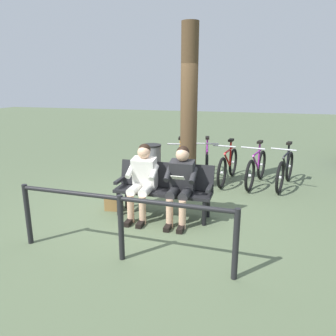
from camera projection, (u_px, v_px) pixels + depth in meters
The scene contains 13 objects.
ground_plane at pixel (154, 212), 5.55m from camera, with size 40.00×40.00×0.00m, color #566647.
bench at pixel (164, 185), 5.33m from camera, with size 1.60×0.49×0.87m.
person_reading at pixel (181, 181), 5.05m from camera, with size 0.49×0.77×1.20m.
person_companion at pixel (143, 178), 5.23m from camera, with size 0.49×0.77×1.20m.
handbag at pixel (114, 204), 5.60m from camera, with size 0.30×0.14×0.24m, color olive.
tree_trunk at pixel (189, 111), 6.31m from camera, with size 0.33×0.33×3.25m, color #4C3823.
litter_bin at pixel (152, 164), 7.02m from camera, with size 0.41×0.41×0.87m.
bicycle_red at pixel (285, 170), 6.82m from camera, with size 0.57×1.64×0.94m.
bicycle_silver at pixel (256, 169), 6.95m from camera, with size 0.54×1.65×0.94m.
bicycle_blue at pixel (228, 166), 7.17m from camera, with size 0.48×1.67×0.94m.
bicycle_orange at pixel (207, 163), 7.47m from camera, with size 0.48×1.67×0.94m.
bicycle_black at pixel (180, 163), 7.42m from camera, with size 0.48×1.67×0.94m.
railing_fence at pixel (121, 216), 3.92m from camera, with size 2.85×0.16×0.85m.
Camera 1 is at (-1.63, 4.91, 2.16)m, focal length 34.51 mm.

